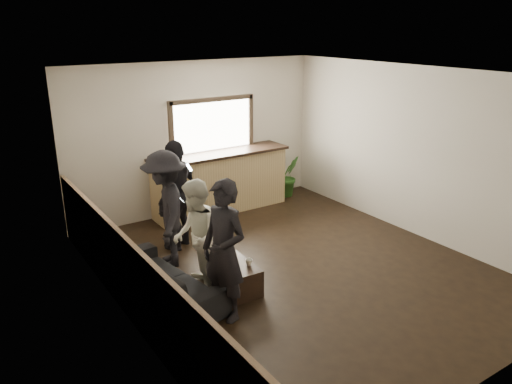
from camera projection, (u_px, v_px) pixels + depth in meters
ground at (294, 268)px, 7.35m from camera, size 5.00×6.00×0.01m
room_shell at (252, 182)px, 6.49m from camera, size 5.01×6.01×2.80m
bar_counter at (220, 178)px, 9.43m from camera, size 2.70×0.68×2.13m
sofa at (164, 279)px, 6.48m from camera, size 1.03×1.98×0.55m
coffee_table at (233, 275)px, 6.74m from camera, size 0.51×0.88×0.38m
cup_a at (217, 257)px, 6.74m from camera, size 0.12×0.12×0.09m
cup_b at (249, 262)px, 6.60m from camera, size 0.10×0.10×0.09m
potted_plant at (289, 176)px, 10.30m from camera, size 0.47×0.38×0.85m
person_a at (224, 251)px, 5.89m from camera, size 0.58×0.73×1.75m
person_b at (196, 237)px, 6.50m from camera, size 0.85×0.93×1.55m
person_c at (166, 209)px, 7.21m from camera, size 0.99×1.28×1.74m
person_d at (178, 195)px, 7.80m from camera, size 1.09×0.94×1.75m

